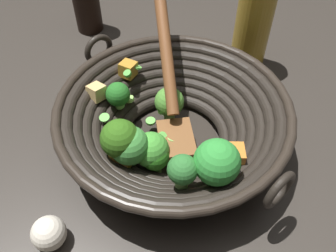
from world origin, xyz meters
TOP-DOWN VIEW (x-y plane):
  - ground_plane at (0.00, 0.00)m, footprint 4.00×4.00m
  - wok at (-0.00, 0.00)m, footprint 0.37×0.35m
  - cooking_oil_bottle at (-0.02, -0.25)m, footprint 0.06×0.06m
  - garlic_bulb at (0.05, 0.22)m, footprint 0.04×0.04m

SIDE VIEW (x-z plane):
  - ground_plane at x=0.00m, z-range 0.00..0.00m
  - garlic_bulb at x=0.05m, z-range 0.00..0.04m
  - wok at x=0.00m, z-range -0.06..0.18m
  - cooking_oil_bottle at x=-0.02m, z-range -0.02..0.22m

